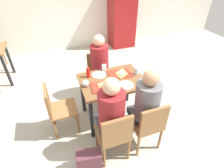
% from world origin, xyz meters
% --- Properties ---
extents(ground_plane, '(10.00, 10.00, 0.02)m').
position_xyz_m(ground_plane, '(0.00, 0.00, -0.01)').
color(ground_plane, '#B2AD9E').
extents(main_table, '(0.96, 0.72, 0.77)m').
position_xyz_m(main_table, '(0.00, 0.00, 0.64)').
color(main_table, brown).
rests_on(main_table, ground_plane).
extents(chair_near_left, '(0.40, 0.40, 0.84)m').
position_xyz_m(chair_near_left, '(-0.24, -0.74, 0.49)').
color(chair_near_left, olive).
rests_on(chair_near_left, ground_plane).
extents(chair_near_right, '(0.40, 0.40, 0.84)m').
position_xyz_m(chair_near_right, '(0.24, -0.74, 0.49)').
color(chair_near_right, olive).
rests_on(chair_near_right, ground_plane).
extents(chair_far_side, '(0.40, 0.40, 0.84)m').
position_xyz_m(chair_far_side, '(0.00, 0.74, 0.49)').
color(chair_far_side, olive).
rests_on(chair_far_side, ground_plane).
extents(chair_left_end, '(0.40, 0.40, 0.84)m').
position_xyz_m(chair_left_end, '(-0.86, 0.00, 0.49)').
color(chair_left_end, olive).
rests_on(chair_left_end, ground_plane).
extents(person_in_red, '(0.32, 0.42, 1.25)m').
position_xyz_m(person_in_red, '(-0.24, -0.60, 0.73)').
color(person_in_red, '#383842').
rests_on(person_in_red, ground_plane).
extents(person_in_brown_jacket, '(0.32, 0.42, 1.25)m').
position_xyz_m(person_in_brown_jacket, '(0.24, -0.60, 0.73)').
color(person_in_brown_jacket, '#383842').
rests_on(person_in_brown_jacket, ground_plane).
extents(person_far_side, '(0.32, 0.42, 1.25)m').
position_xyz_m(person_far_side, '(-0.00, 0.60, 0.73)').
color(person_far_side, '#383842').
rests_on(person_far_side, ground_plane).
extents(tray_red_near, '(0.39, 0.30, 0.02)m').
position_xyz_m(tray_red_near, '(-0.17, -0.13, 0.78)').
color(tray_red_near, red).
rests_on(tray_red_near, main_table).
extents(tray_red_far, '(0.38, 0.29, 0.02)m').
position_xyz_m(tray_red_far, '(0.17, 0.11, 0.78)').
color(tray_red_far, red).
rests_on(tray_red_far, main_table).
extents(paper_plate_center, '(0.22, 0.22, 0.01)m').
position_xyz_m(paper_plate_center, '(-0.14, 0.20, 0.77)').
color(paper_plate_center, white).
rests_on(paper_plate_center, main_table).
extents(paper_plate_near_edge, '(0.22, 0.22, 0.01)m').
position_xyz_m(paper_plate_near_edge, '(0.14, -0.20, 0.77)').
color(paper_plate_near_edge, white).
rests_on(paper_plate_near_edge, main_table).
extents(pizza_slice_a, '(0.22, 0.22, 0.02)m').
position_xyz_m(pizza_slice_a, '(-0.16, -0.11, 0.79)').
color(pizza_slice_a, tan).
rests_on(pizza_slice_a, tray_red_near).
extents(pizza_slice_b, '(0.23, 0.26, 0.02)m').
position_xyz_m(pizza_slice_b, '(0.20, 0.10, 0.79)').
color(pizza_slice_b, tan).
rests_on(pizza_slice_b, tray_red_far).
extents(plastic_cup_a, '(0.07, 0.07, 0.10)m').
position_xyz_m(plastic_cup_a, '(-0.02, 0.31, 0.82)').
color(plastic_cup_a, white).
rests_on(plastic_cup_a, main_table).
extents(plastic_cup_b, '(0.07, 0.07, 0.10)m').
position_xyz_m(plastic_cup_b, '(0.02, -0.31, 0.82)').
color(plastic_cup_b, white).
rests_on(plastic_cup_b, main_table).
extents(soda_can, '(0.07, 0.07, 0.12)m').
position_xyz_m(soda_can, '(0.41, 0.02, 0.83)').
color(soda_can, '#B7BCC6').
rests_on(soda_can, main_table).
extents(condiment_bottle, '(0.06, 0.06, 0.16)m').
position_xyz_m(condiment_bottle, '(-0.31, 0.20, 0.85)').
color(condiment_bottle, red).
rests_on(condiment_bottle, main_table).
extents(foil_bundle, '(0.10, 0.10, 0.10)m').
position_xyz_m(foil_bundle, '(-0.41, -0.02, 0.82)').
color(foil_bundle, silver).
rests_on(foil_bundle, main_table).
extents(handbag, '(0.34, 0.21, 0.28)m').
position_xyz_m(handbag, '(-0.59, -0.76, 0.14)').
color(handbag, '#592D38').
rests_on(handbag, ground_plane).
extents(drink_fridge, '(0.70, 0.60, 1.90)m').
position_xyz_m(drink_fridge, '(1.35, 2.85, 0.95)').
color(drink_fridge, maroon).
rests_on(drink_fridge, ground_plane).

